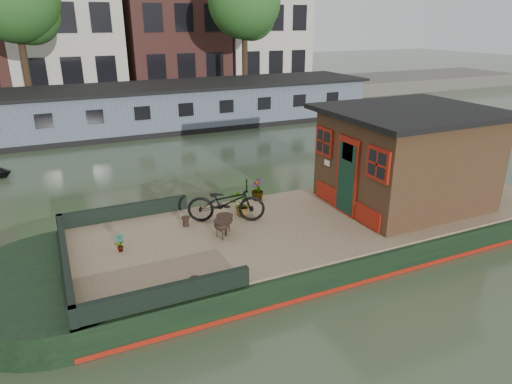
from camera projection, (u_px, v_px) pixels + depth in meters
name	position (u px, v px, depth m)	size (l,w,h in m)	color
ground	(328.00, 240.00, 11.20)	(120.00, 120.00, 0.00)	#2E3D26
houseboat_hull	(281.00, 241.00, 10.59)	(14.01, 4.02, 0.60)	black
houseboat_deck	(330.00, 217.00, 10.98)	(11.80, 3.80, 0.05)	#8C7757
bow_bulwark	(112.00, 251.00, 8.93)	(3.00, 4.00, 0.35)	black
cabin	(406.00, 156.00, 11.39)	(4.00, 3.50, 2.42)	#321F13
bicycle	(226.00, 202.00, 10.55)	(0.63, 1.80, 0.94)	black
potted_plant_a	(120.00, 243.00, 9.23)	(0.21, 0.14, 0.39)	maroon
potted_plant_c	(241.00, 206.00, 10.88)	(0.48, 0.42, 0.54)	#A65030
potted_plant_d	(257.00, 189.00, 11.87)	(0.32, 0.32, 0.57)	maroon
brazier_front	(222.00, 229.00, 9.81)	(0.38, 0.38, 0.41)	black
brazier_rear	(225.00, 224.00, 10.04)	(0.39, 0.39, 0.42)	black
bollard_port	(186.00, 222.00, 10.41)	(0.19, 0.19, 0.22)	black
bollard_stbd	(195.00, 284.00, 7.96)	(0.20, 0.20, 0.22)	black
far_houseboat	(175.00, 107.00, 22.75)	(20.40, 4.40, 2.11)	slate
quay	(148.00, 99.00, 28.46)	(60.00, 6.00, 0.90)	#47443F
tree_left	(18.00, 2.00, 22.83)	(4.40, 4.40, 7.40)	#332316
tree_right	(246.00, 5.00, 27.72)	(4.40, 4.40, 7.40)	#332316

